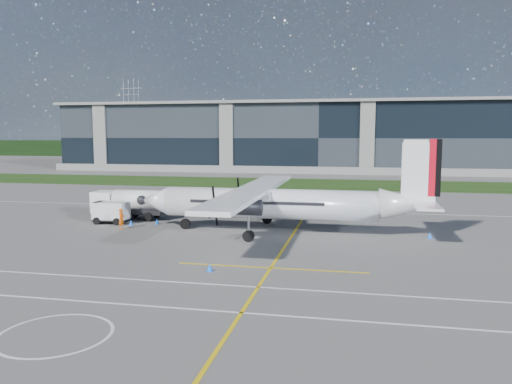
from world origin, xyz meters
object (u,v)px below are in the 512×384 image
at_px(safety_cone_portwing, 210,267).
at_px(ground_crew_person, 121,217).
at_px(baggage_tug, 111,213).
at_px(turboprop_aircraft, 281,186).
at_px(safety_cone_tail, 430,235).
at_px(pylon_west, 132,117).
at_px(safety_cone_nose_stbd, 157,222).
at_px(safety_cone_stbdwing, 272,207).
at_px(safety_cone_fwd, 131,223).
at_px(fuel_tanker_truck, 124,204).

bearing_deg(safety_cone_portwing, ground_crew_person, 134.88).
xyz_separation_m(baggage_tug, ground_crew_person, (2.25, -2.44, 0.03)).
relative_size(turboprop_aircraft, safety_cone_tail, 52.69).
bearing_deg(ground_crew_person, safety_cone_portwing, -129.86).
bearing_deg(ground_crew_person, baggage_tug, 47.99).
distance_m(pylon_west, safety_cone_nose_stbd, 159.98).
xyz_separation_m(pylon_west, ground_crew_person, (67.94, -145.86, -13.97)).
xyz_separation_m(baggage_tug, safety_cone_portwing, (13.81, -14.05, -0.75)).
distance_m(safety_cone_tail, safety_cone_stbdwing, 19.64).
xyz_separation_m(safety_cone_portwing, safety_cone_stbdwing, (-0.50, 25.56, 0.00)).
xyz_separation_m(baggage_tug, safety_cone_stbdwing, (13.31, 11.52, -0.75)).
bearing_deg(pylon_west, turboprop_aircraft, -60.50).
relative_size(turboprop_aircraft, safety_cone_fwd, 52.69).
xyz_separation_m(ground_crew_person, safety_cone_fwd, (0.04, 1.76, -0.78)).
xyz_separation_m(pylon_west, fuel_tanker_truck, (65.68, -140.75, -13.57)).
xyz_separation_m(turboprop_aircraft, safety_cone_fwd, (-13.91, 0.65, -3.70)).
relative_size(baggage_tug, safety_cone_tail, 6.66).
height_order(fuel_tanker_truck, ground_crew_person, fuel_tanker_truck).
bearing_deg(baggage_tug, safety_cone_fwd, -16.44).
height_order(fuel_tanker_truck, safety_cone_tail, fuel_tanker_truck).
height_order(turboprop_aircraft, safety_cone_fwd, turboprop_aircraft).
height_order(ground_crew_person, safety_cone_tail, ground_crew_person).
xyz_separation_m(fuel_tanker_truck, safety_cone_tail, (28.26, -3.89, -1.18)).
bearing_deg(pylon_west, ground_crew_person, -65.03).
distance_m(fuel_tanker_truck, baggage_tug, 2.70).
distance_m(safety_cone_fwd, safety_cone_tail, 25.97).
height_order(turboprop_aircraft, safety_cone_stbdwing, turboprop_aircraft).
xyz_separation_m(baggage_tug, safety_cone_fwd, (2.29, -0.68, -0.75)).
distance_m(ground_crew_person, safety_cone_portwing, 16.40).
distance_m(pylon_west, turboprop_aircraft, 166.66).
relative_size(pylon_west, turboprop_aircraft, 1.14).
height_order(pylon_west, baggage_tug, pylon_west).
bearing_deg(fuel_tanker_truck, safety_cone_nose_stbd, -27.78).
relative_size(pylon_west, ground_crew_person, 14.52).
bearing_deg(ground_crew_person, safety_cone_stbdwing, -33.13).
distance_m(turboprop_aircraft, fuel_tanker_truck, 16.87).
height_order(baggage_tug, ground_crew_person, ground_crew_person).
bearing_deg(fuel_tanker_truck, safety_cone_stbdwing, 33.62).
xyz_separation_m(safety_cone_tail, safety_cone_stbdwing, (-14.95, 12.74, 0.00)).
relative_size(fuel_tanker_truck, safety_cone_stbdwing, 15.25).
distance_m(fuel_tanker_truck, safety_cone_fwd, 4.22).
distance_m(baggage_tug, safety_cone_nose_stbd, 4.47).
relative_size(pylon_west, safety_cone_tail, 60.00).
bearing_deg(baggage_tug, safety_cone_tail, -2.48).
bearing_deg(safety_cone_tail, safety_cone_stbdwing, 139.55).
distance_m(turboprop_aircraft, baggage_tug, 16.52).
relative_size(safety_cone_nose_stbd, safety_cone_stbdwing, 1.00).
height_order(safety_cone_fwd, safety_cone_tail, same).
xyz_separation_m(fuel_tanker_truck, safety_cone_nose_stbd, (4.39, -2.31, -1.18)).
height_order(baggage_tug, safety_cone_fwd, baggage_tug).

